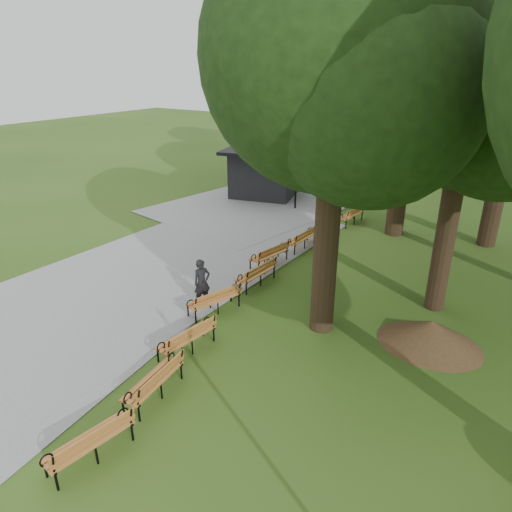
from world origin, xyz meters
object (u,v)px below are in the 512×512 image
Objects in this scene: kiosk at (264,172)px; bench_3 at (214,299)px; lawn_tree_0 at (338,57)px; bench_1 at (153,381)px; dirt_mound at (430,333)px; bench_7 at (322,228)px; bench_8 at (350,215)px; bench_5 at (269,255)px; lawn_tree_2 at (420,21)px; person at (202,282)px; bench_6 at (300,239)px; bench_2 at (186,337)px; lamp_post at (266,162)px; bench_4 at (256,273)px; bench_0 at (89,441)px.

kiosk is 13.70m from bench_3.
bench_1 is at bearing -112.09° from lawn_tree_0.
dirt_mound is 1.27× the size of bench_7.
dirt_mound is at bearing 40.14° from bench_8.
bench_5 is 0.15× the size of lawn_tree_2.
person is at bearing -162.97° from bench_1.
bench_7 is at bearing 177.23° from bench_6.
bench_2 is at bearing -98.65° from lawn_tree_2.
lawn_tree_2 is at bearing -29.15° from kiosk.
bench_8 is at bearing 20.36° from person.
bench_1 is 1.00× the size of bench_2.
bench_8 is (0.76, 6.36, 0.00)m from bench_5.
bench_2 is at bearing -124.83° from person.
bench_6 is at bearing -166.84° from bench_2.
bench_1 is at bearing 35.80° from bench_3.
bench_8 is at bearing 175.07° from bench_6.
dirt_mound is 1.27× the size of bench_3.
bench_2 and bench_7 have the same top height.
bench_2 is at bearing -66.95° from lamp_post.
lawn_tree_0 is at bearing -85.72° from lawn_tree_2.
bench_2 and bench_5 have the same top height.
lawn_tree_0 reaches higher than kiosk.
person is 7.73m from lawn_tree_0.
bench_7 is at bearing -51.78° from kiosk.
kiosk is 2.37× the size of bench_3.
bench_5 is (5.39, -8.34, -0.97)m from kiosk.
bench_3 is 1.00× the size of bench_5.
bench_4 is at bearing 156.97° from lawn_tree_0.
bench_6 is (5.60, -6.15, -0.97)m from kiosk.
kiosk is 11.67m from bench_4.
lawn_tree_2 is (1.32, 14.11, 8.31)m from bench_1.
dirt_mound is 6.98m from bench_5.
bench_3 is at bearing -169.61° from bench_1.
bench_0 is 1.00× the size of bench_2.
bench_2 is (-0.55, 1.83, 0.00)m from bench_1.
bench_4 is 0.15× the size of lawn_tree_2.
bench_4 is 7.80m from lawn_tree_0.
bench_0 and bench_7 have the same top height.
bench_4 is 1.00× the size of bench_6.
person is 0.82× the size of bench_3.
bench_8 is at bearing 173.91° from lawn_tree_2.
bench_3 is (0.62, -0.20, -0.34)m from person.
bench_6 is (0.21, 2.19, 0.00)m from bench_5.
bench_8 is (-0.36, 12.52, 0.00)m from bench_2.
lamp_post is 1.65× the size of bench_7.
kiosk is 2.37× the size of bench_7.
dirt_mound is at bearing 57.95° from bench_6.
bench_3 is at bearing -66.06° from lamp_post.
dirt_mound is at bearing -40.24° from lamp_post.
bench_1 is 0.15× the size of lawn_tree_2.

